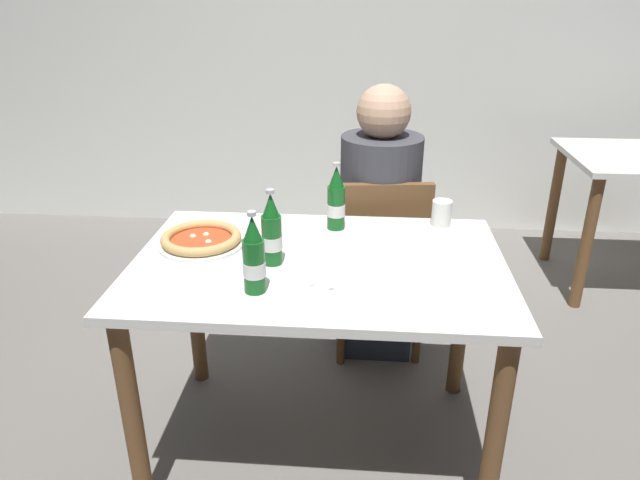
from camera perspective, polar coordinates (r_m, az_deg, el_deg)
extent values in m
plane|color=slate|center=(2.29, -0.11, -19.14)|extent=(8.00, 8.00, 0.00)
cube|color=white|center=(3.88, 2.70, 19.97)|extent=(7.00, 0.10, 2.60)
cube|color=silver|center=(1.87, -0.12, -2.44)|extent=(1.20, 0.80, 0.03)
cylinder|color=brown|center=(1.92, -18.04, -16.43)|extent=(0.06, 0.06, 0.72)
cylinder|color=brown|center=(1.84, 16.89, -18.30)|extent=(0.06, 0.06, 0.72)
cylinder|color=brown|center=(2.44, -12.27, -6.30)|extent=(0.06, 0.06, 0.72)
cylinder|color=brown|center=(2.38, 13.78, -7.32)|extent=(0.06, 0.06, 0.72)
cube|color=brown|center=(2.61, 5.65, -1.99)|extent=(0.44, 0.44, 0.04)
cube|color=brown|center=(2.36, 6.38, 0.91)|extent=(0.38, 0.08, 0.40)
cylinder|color=brown|center=(2.89, 8.43, -4.48)|extent=(0.04, 0.04, 0.41)
cylinder|color=brown|center=(2.85, 1.66, -4.62)|extent=(0.04, 0.04, 0.41)
cylinder|color=brown|center=(2.60, 9.66, -8.04)|extent=(0.04, 0.04, 0.41)
cylinder|color=brown|center=(2.56, 2.08, -8.26)|extent=(0.04, 0.04, 0.41)
cube|color=#2D3342|center=(2.69, 5.48, -6.11)|extent=(0.32, 0.28, 0.45)
cylinder|color=#3F3F47|center=(2.48, 5.93, 3.96)|extent=(0.34, 0.34, 0.55)
sphere|color=tan|center=(2.38, 6.31, 12.47)|extent=(0.22, 0.22, 0.22)
cylinder|color=brown|center=(3.23, 24.80, -0.34)|extent=(0.06, 0.06, 0.72)
cylinder|color=brown|center=(3.74, 22.04, 3.30)|extent=(0.06, 0.06, 0.72)
cylinder|color=white|center=(2.01, -11.61, -0.34)|extent=(0.29, 0.29, 0.01)
cylinder|color=#CC4723|center=(2.01, -11.63, -0.05)|extent=(0.21, 0.21, 0.01)
torus|color=tan|center=(2.00, -11.66, 0.24)|extent=(0.27, 0.27, 0.03)
sphere|color=silver|center=(2.04, -12.43, 0.28)|extent=(0.02, 0.02, 0.02)
sphere|color=silver|center=(1.98, -10.94, -0.26)|extent=(0.02, 0.02, 0.02)
sphere|color=silver|center=(2.04, -11.17, 0.44)|extent=(0.02, 0.02, 0.02)
cylinder|color=#14591E|center=(2.08, 1.59, 3.22)|extent=(0.06, 0.06, 0.16)
cone|color=#14591E|center=(2.04, 1.63, 6.31)|extent=(0.05, 0.05, 0.07)
cylinder|color=#B7B7BC|center=(2.03, 1.65, 7.48)|extent=(0.03, 0.03, 0.01)
cylinder|color=white|center=(2.08, 1.59, 3.02)|extent=(0.07, 0.07, 0.04)
cylinder|color=#14591E|center=(1.82, -4.77, 0.01)|extent=(0.06, 0.06, 0.16)
cone|color=#14591E|center=(1.78, -4.90, 3.48)|extent=(0.05, 0.05, 0.07)
cylinder|color=#B7B7BC|center=(1.76, -4.95, 4.80)|extent=(0.03, 0.03, 0.01)
cylinder|color=white|center=(1.82, -4.76, -0.22)|extent=(0.07, 0.07, 0.04)
cylinder|color=#14591E|center=(1.66, -6.51, -2.58)|extent=(0.06, 0.06, 0.16)
cone|color=#14591E|center=(1.61, -6.70, 1.18)|extent=(0.05, 0.05, 0.07)
cylinder|color=#B7B7BC|center=(1.59, -6.77, 2.62)|extent=(0.03, 0.03, 0.01)
cylinder|color=white|center=(1.66, -6.49, -2.82)|extent=(0.07, 0.07, 0.04)
cube|color=white|center=(1.77, 0.69, -3.44)|extent=(0.20, 0.20, 0.00)
cube|color=silver|center=(1.77, 1.34, -3.34)|extent=(0.01, 0.19, 0.00)
cube|color=silver|center=(1.77, 0.04, -3.29)|extent=(0.05, 0.17, 0.00)
cylinder|color=white|center=(2.17, 11.91, 2.62)|extent=(0.07, 0.07, 0.09)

